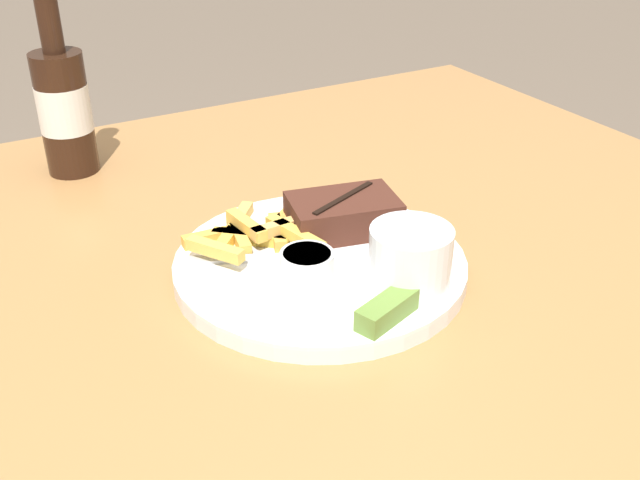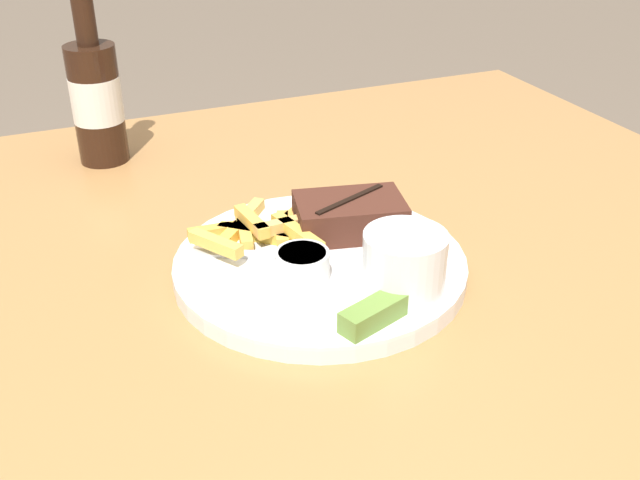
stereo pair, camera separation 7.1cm
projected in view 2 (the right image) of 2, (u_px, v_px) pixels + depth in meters
name	position (u px, v px, depth m)	size (l,w,h in m)	color
dining_table	(320.00, 349.00, 0.78)	(1.13, 1.02, 0.77)	#A87542
dinner_plate	(320.00, 266.00, 0.73)	(0.28, 0.28, 0.02)	white
steak_portion	(350.00, 216.00, 0.76)	(0.12, 0.09, 0.04)	#472319
fries_pile	(262.00, 229.00, 0.76)	(0.13, 0.14, 0.02)	#EFB246
coleslaw_cup	(405.00, 260.00, 0.66)	(0.08, 0.08, 0.06)	white
dipping_sauce_cup	(302.00, 264.00, 0.68)	(0.05, 0.05, 0.03)	silver
pickle_spear	(369.00, 315.00, 0.62)	(0.07, 0.04, 0.02)	olive
fork_utensil	(244.00, 254.00, 0.73)	(0.13, 0.07, 0.00)	#B7B7BC
beer_bottle	(96.00, 96.00, 0.94)	(0.06, 0.06, 0.24)	black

